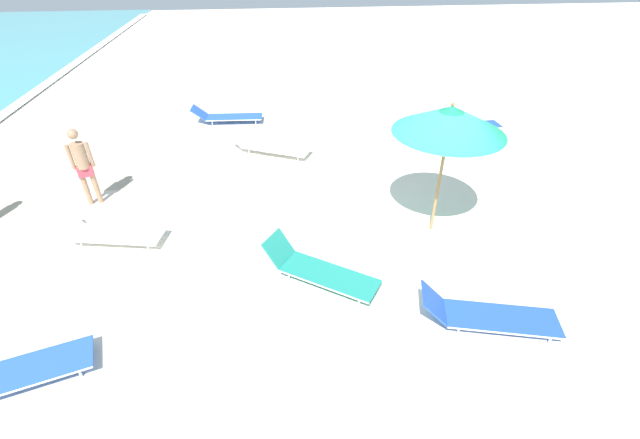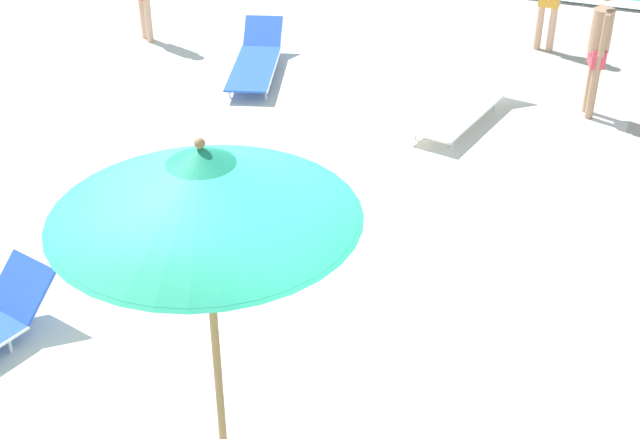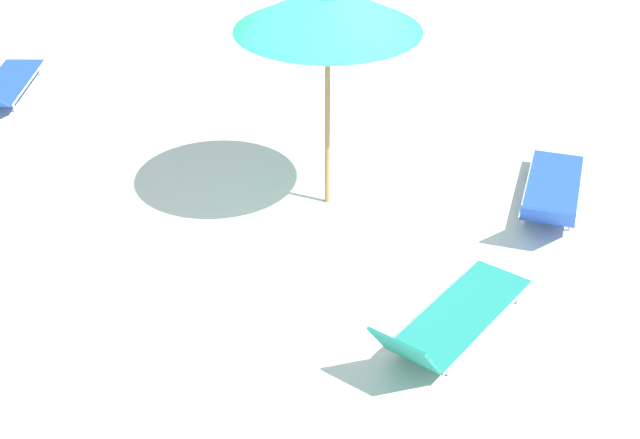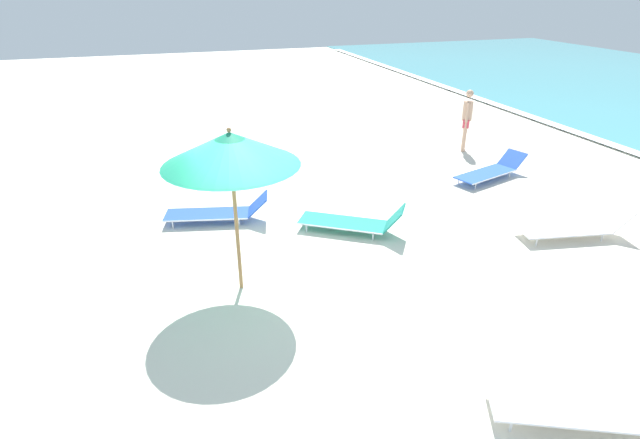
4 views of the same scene
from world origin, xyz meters
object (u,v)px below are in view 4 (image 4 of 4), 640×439
object	(u,v)px
sun_lounger_mid_beach_pair_b	(353,222)
sun_lounger_under_umbrella	(491,171)
sun_lounger_beside_umbrella	(595,407)
sun_lounger_mid_beach_pair_a	(574,227)
beachgoer_wading_adult	(467,117)
beach_umbrella	(230,149)
sun_lounger_mid_beach_solo	(218,212)

from	to	relation	value
sun_lounger_mid_beach_pair_b	sun_lounger_under_umbrella	bearing A→B (deg)	144.54
sun_lounger_beside_umbrella	sun_lounger_mid_beach_pair_a	world-z (taller)	sun_lounger_mid_beach_pair_a
sun_lounger_mid_beach_pair_a	beachgoer_wading_adult	xyz separation A→B (m)	(-5.44, 1.04, 0.78)
beach_umbrella	sun_lounger_under_umbrella	bearing A→B (deg)	113.11
sun_lounger_mid_beach_solo	beach_umbrella	bearing A→B (deg)	13.82
sun_lounger_under_umbrella	sun_lounger_beside_umbrella	size ratio (longest dim) A/B	0.97
sun_lounger_mid_beach_pair_a	sun_lounger_beside_umbrella	bearing A→B (deg)	-29.86
sun_lounger_mid_beach_solo	sun_lounger_mid_beach_pair_b	bearing A→B (deg)	75.74
beach_umbrella	sun_lounger_beside_umbrella	size ratio (longest dim) A/B	1.16
sun_lounger_mid_beach_solo	sun_lounger_mid_beach_pair_a	distance (m)	7.09
sun_lounger_mid_beach_pair_b	beach_umbrella	bearing A→B (deg)	-28.58
beach_umbrella	sun_lounger_under_umbrella	distance (m)	7.78
sun_lounger_under_umbrella	sun_lounger_mid_beach_pair_a	distance (m)	3.24
sun_lounger_under_umbrella	sun_lounger_mid_beach_pair_a	world-z (taller)	sun_lounger_mid_beach_pair_a
sun_lounger_mid_beach_pair_b	beachgoer_wading_adult	bearing A→B (deg)	161.52
sun_lounger_mid_beach_pair_a	sun_lounger_mid_beach_pair_b	world-z (taller)	sun_lounger_mid_beach_pair_b
sun_lounger_under_umbrella	beachgoer_wading_adult	world-z (taller)	beachgoer_wading_adult
sun_lounger_mid_beach_pair_a	beachgoer_wading_adult	size ratio (longest dim) A/B	1.24
beach_umbrella	sun_lounger_under_umbrella	world-z (taller)	beach_umbrella
sun_lounger_beside_umbrella	sun_lounger_mid_beach_pair_b	size ratio (longest dim) A/B	1.13
sun_lounger_mid_beach_pair_a	beach_umbrella	bearing A→B (deg)	-81.65
sun_lounger_mid_beach_pair_b	sun_lounger_mid_beach_solo	bearing A→B (deg)	-84.14
beach_umbrella	sun_lounger_mid_beach_pair_b	xyz separation A→B (m)	(-1.29, 2.48, -2.13)
sun_lounger_under_umbrella	sun_lounger_mid_beach_pair_b	xyz separation A→B (m)	(1.65, -4.40, 0.01)
sun_lounger_beside_umbrella	sun_lounger_mid_beach_solo	world-z (taller)	sun_lounger_mid_beach_solo
sun_lounger_under_umbrella	sun_lounger_mid_beach_solo	xyz separation A→B (m)	(0.33, -6.88, 0.00)
sun_lounger_mid_beach_solo	sun_lounger_mid_beach_pair_b	distance (m)	2.81
sun_lounger_beside_umbrella	sun_lounger_mid_beach_pair_a	bearing A→B (deg)	164.58
sun_lounger_mid_beach_pair_b	beachgoer_wading_adult	world-z (taller)	beachgoer_wading_adult
sun_lounger_under_umbrella	sun_lounger_mid_beach_pair_a	xyz separation A→B (m)	(3.22, -0.40, 0.01)
sun_lounger_beside_umbrella	beach_umbrella	bearing A→B (deg)	-115.27
sun_lounger_under_umbrella	beachgoer_wading_adult	bearing A→B (deg)	146.82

